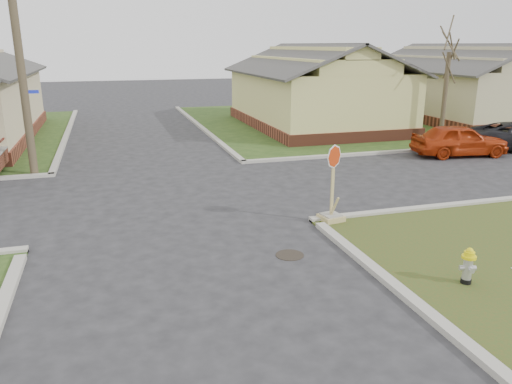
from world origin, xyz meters
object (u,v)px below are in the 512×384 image
object	(u,v)px
red_sedan	(460,140)
utility_pole	(18,42)
fire_hydrant	(468,264)
stop_sign	(332,204)

from	to	relation	value
red_sedan	utility_pole	bearing A→B (deg)	92.85
utility_pole	red_sedan	world-z (taller)	utility_pole
fire_hydrant	red_sedan	world-z (taller)	red_sedan
fire_hydrant	red_sedan	xyz separation A→B (m)	(7.79, 10.22, 0.22)
utility_pole	red_sedan	xyz separation A→B (m)	(17.01, -1.55, -3.98)
fire_hydrant	stop_sign	size ratio (longest dim) A/B	0.36
utility_pole	red_sedan	distance (m)	17.54
fire_hydrant	stop_sign	world-z (taller)	stop_sign
utility_pole	red_sedan	size ratio (longest dim) A/B	2.26
fire_hydrant	stop_sign	xyz separation A→B (m)	(-0.99, 4.14, 0.03)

